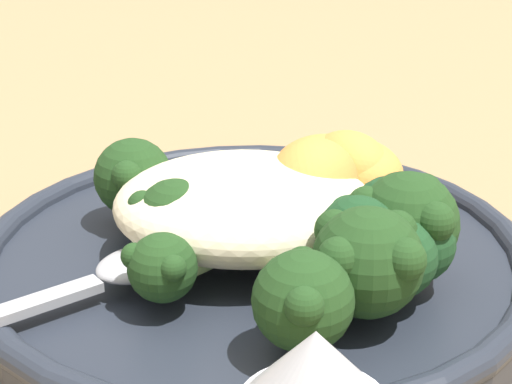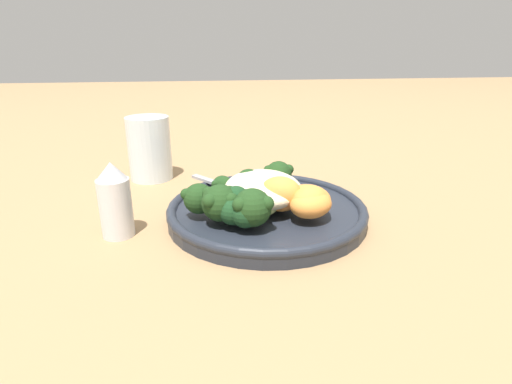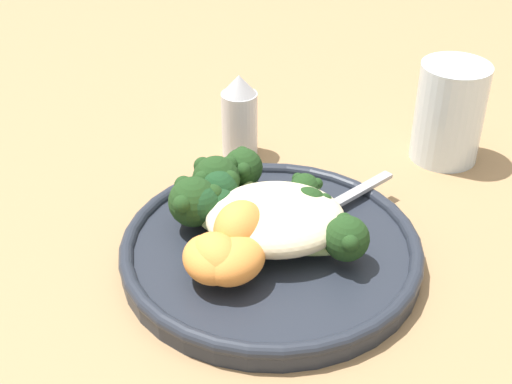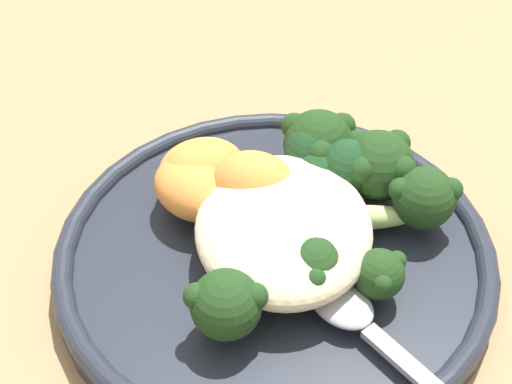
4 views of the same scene
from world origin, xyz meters
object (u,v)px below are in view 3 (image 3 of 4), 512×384
(water_glass, at_px, (449,112))
(salt_shaker, at_px, (239,116))
(broccoli_stalk_5, at_px, (220,185))
(broccoli_stalk_6, at_px, (202,207))
(kale_tuft, at_px, (206,199))
(quinoa_mound, at_px, (276,218))
(sweet_potato_chunk_0, at_px, (210,259))
(sweet_potato_chunk_1, at_px, (216,257))
(spoon, at_px, (330,205))
(broccoli_stalk_3, at_px, (290,207))
(broccoli_stalk_2, at_px, (294,217))
(broccoli_stalk_1, at_px, (302,237))
(sweet_potato_chunk_2, at_px, (240,228))
(broccoli_stalk_0, at_px, (337,240))
(plate, at_px, (271,250))
(broccoli_stalk_4, at_px, (249,181))
(sweet_potato_chunk_3, at_px, (234,261))

(water_glass, bearing_deg, salt_shaker, -4.62)
(broccoli_stalk_5, height_order, broccoli_stalk_6, same)
(kale_tuft, bearing_deg, quinoa_mound, 151.71)
(broccoli_stalk_5, distance_m, sweet_potato_chunk_0, 0.09)
(sweet_potato_chunk_1, relative_size, spoon, 0.47)
(broccoli_stalk_3, bearing_deg, broccoli_stalk_2, -143.05)
(broccoli_stalk_1, bearing_deg, kale_tuft, 145.44)
(broccoli_stalk_2, xyz_separation_m, sweet_potato_chunk_1, (0.06, 0.05, 0.00))
(spoon, bearing_deg, sweet_potato_chunk_2, 174.45)
(quinoa_mound, relative_size, broccoli_stalk_5, 0.98)
(broccoli_stalk_0, xyz_separation_m, broccoli_stalk_5, (0.09, -0.08, 0.00))
(sweet_potato_chunk_2, relative_size, spoon, 0.52)
(plate, height_order, spoon, spoon)
(broccoli_stalk_0, xyz_separation_m, broccoli_stalk_4, (0.06, -0.09, -0.00))
(broccoli_stalk_4, relative_size, sweet_potato_chunk_0, 2.48)
(broccoli_stalk_1, bearing_deg, broccoli_stalk_4, 113.95)
(broccoli_stalk_0, bearing_deg, plate, 162.47)
(broccoli_stalk_4, bearing_deg, sweet_potato_chunk_1, 161.84)
(plate, xyz_separation_m, broccoli_stalk_6, (0.06, -0.02, 0.03))
(broccoli_stalk_3, distance_m, broccoli_stalk_4, 0.05)
(sweet_potato_chunk_0, bearing_deg, broccoli_stalk_1, -158.77)
(sweet_potato_chunk_2, xyz_separation_m, kale_tuft, (0.03, -0.05, -0.00))
(plate, height_order, broccoli_stalk_4, broccoli_stalk_4)
(broccoli_stalk_1, relative_size, sweet_potato_chunk_2, 1.59)
(kale_tuft, height_order, salt_shaker, salt_shaker)
(quinoa_mound, bearing_deg, spoon, -144.08)
(broccoli_stalk_0, distance_m, broccoli_stalk_5, 0.12)
(kale_tuft, bearing_deg, sweet_potato_chunk_3, 104.93)
(spoon, bearing_deg, kale_tuft, 144.39)
(quinoa_mound, relative_size, broccoli_stalk_1, 1.40)
(broccoli_stalk_0, bearing_deg, kale_tuft, 158.66)
(quinoa_mound, distance_m, broccoli_stalk_5, 0.07)
(broccoli_stalk_3, bearing_deg, water_glass, -19.96)
(plate, xyz_separation_m, broccoli_stalk_0, (-0.05, 0.02, 0.03))
(quinoa_mound, xyz_separation_m, broccoli_stalk_1, (-0.02, 0.02, -0.01))
(plate, bearing_deg, sweet_potato_chunk_1, 43.61)
(broccoli_stalk_4, height_order, salt_shaker, salt_shaker)
(quinoa_mound, distance_m, broccoli_stalk_0, 0.05)
(sweet_potato_chunk_2, bearing_deg, kale_tuft, -60.10)
(kale_tuft, height_order, water_glass, water_glass)
(broccoli_stalk_0, xyz_separation_m, spoon, (-0.00, -0.06, -0.01))
(spoon, bearing_deg, broccoli_stalk_4, 120.69)
(plate, relative_size, sweet_potato_chunk_2, 4.91)
(broccoli_stalk_5, relative_size, kale_tuft, 2.02)
(plate, height_order, quinoa_mound, quinoa_mound)
(quinoa_mound, height_order, sweet_potato_chunk_2, sweet_potato_chunk_2)
(broccoli_stalk_6, xyz_separation_m, salt_shaker, (-0.03, -0.15, 0.00))
(quinoa_mound, xyz_separation_m, broccoli_stalk_3, (-0.01, -0.03, -0.01))
(broccoli_stalk_3, xyz_separation_m, sweet_potato_chunk_1, (0.06, 0.07, 0.01))
(broccoli_stalk_1, distance_m, salt_shaker, 0.19)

